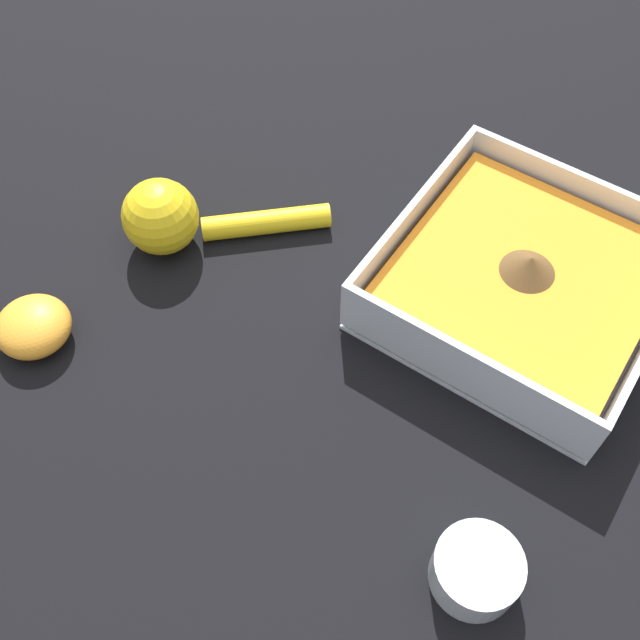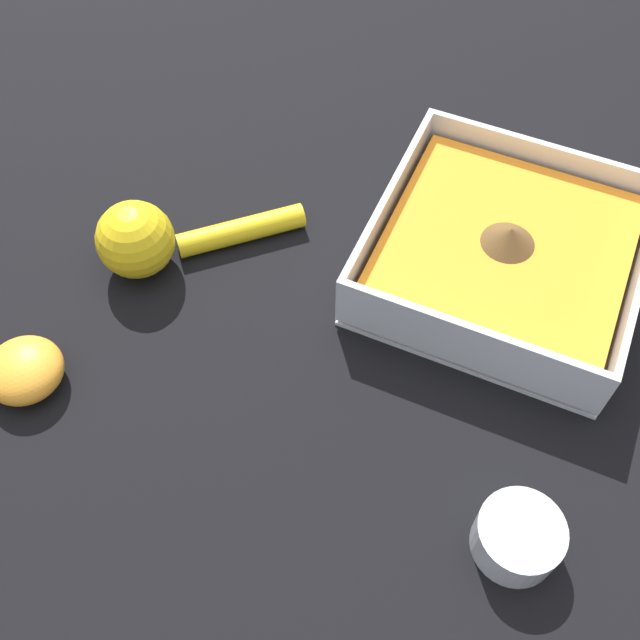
{
  "view_description": "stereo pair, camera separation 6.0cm",
  "coord_description": "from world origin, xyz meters",
  "views": [
    {
      "loc": [
        0.05,
        -0.4,
        0.53
      ],
      "look_at": [
        -0.14,
        -0.12,
        0.03
      ],
      "focal_mm": 42.0,
      "sensor_mm": 36.0,
      "label": 1
    },
    {
      "loc": [
        -0.0,
        -0.42,
        0.53
      ],
      "look_at": [
        -0.14,
        -0.12,
        0.03
      ],
      "focal_mm": 42.0,
      "sensor_mm": 36.0,
      "label": 2
    }
  ],
  "objects": [
    {
      "name": "ground_plane",
      "position": [
        0.0,
        0.0,
        0.0
      ],
      "size": [
        4.0,
        4.0,
        0.0
      ],
      "primitive_type": "plane",
      "color": "black"
    },
    {
      "name": "lemon_squeezer",
      "position": [
        -0.3,
        -0.1,
        0.03
      ],
      "size": [
        0.15,
        0.15,
        0.07
      ],
      "rotation": [
        0.0,
        0.0,
        3.89
      ],
      "color": "yellow",
      "rests_on": "ground_plane"
    },
    {
      "name": "lemon_half",
      "position": [
        -0.34,
        -0.25,
        0.02
      ],
      "size": [
        0.06,
        0.06,
        0.03
      ],
      "color": "orange",
      "rests_on": "ground_plane"
    },
    {
      "name": "spice_bowl",
      "position": [
        0.06,
        -0.22,
        0.02
      ],
      "size": [
        0.06,
        0.06,
        0.03
      ],
      "color": "silver",
      "rests_on": "ground_plane"
    },
    {
      "name": "square_dish",
      "position": [
        -0.02,
        0.01,
        0.02
      ],
      "size": [
        0.22,
        0.22,
        0.06
      ],
      "color": "silver",
      "rests_on": "ground_plane"
    }
  ]
}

